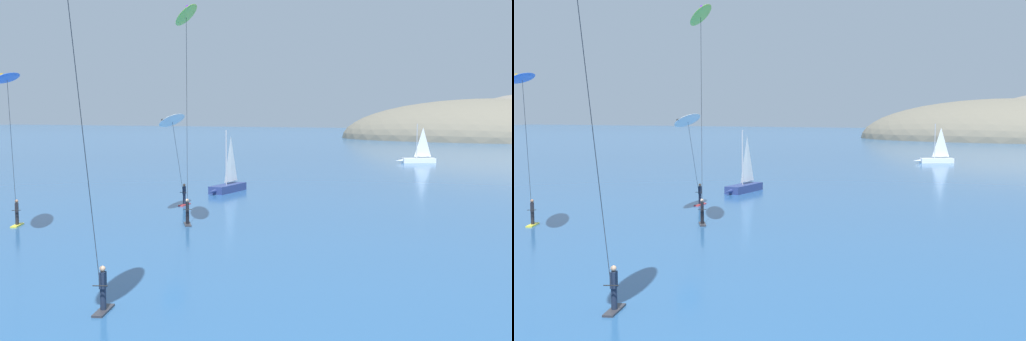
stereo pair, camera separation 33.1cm
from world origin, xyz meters
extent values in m
ellipsoid|color=#6B6656|center=(-3.05, 181.52, 0.00)|extent=(84.18, 54.08, 22.59)
cube|color=navy|center=(-14.45, 45.13, 0.35)|extent=(1.50, 4.83, 0.70)
cone|color=navy|center=(-14.50, 42.73, 0.35)|extent=(0.71, 2.17, 0.67)
cylinder|color=#B2B2B7|center=(-14.46, 44.83, 3.20)|extent=(0.12, 0.12, 5.00)
pyramid|color=white|center=(-14.44, 45.73, 3.03)|extent=(0.12, 1.80, 4.25)
cylinder|color=#A5A5AD|center=(-14.44, 45.73, 0.95)|extent=(0.12, 1.80, 0.08)
cube|color=white|center=(-5.15, 87.68, 0.35)|extent=(4.86, 3.62, 0.70)
cone|color=white|center=(-7.23, 86.48, 0.35)|extent=(2.20, 1.66, 0.67)
cylinder|color=#B2B2B7|center=(-5.41, 87.53, 3.20)|extent=(0.12, 0.12, 5.00)
pyramid|color=white|center=(-4.63, 87.98, 3.03)|extent=(1.60, 0.97, 4.25)
cylinder|color=#A5A5AD|center=(-4.63, 87.98, 0.95)|extent=(1.60, 0.97, 0.08)
cube|color=yellow|center=(-18.54, 23.54, 0.04)|extent=(1.03, 1.52, 0.08)
cylinder|color=black|center=(-18.54, 23.54, 0.48)|extent=(0.22, 0.22, 0.80)
cube|color=black|center=(-18.54, 23.54, 1.18)|extent=(0.37, 0.39, 0.60)
sphere|color=#9E7051|center=(-18.54, 23.54, 1.60)|extent=(0.22, 0.22, 0.22)
cylinder|color=black|center=(-18.32, 23.27, 1.06)|extent=(0.44, 0.39, 0.04)
ellipsoid|color=blue|center=(-16.46, 21.09, 9.27)|extent=(5.05, 5.57, 0.73)
cylinder|color=gold|center=(-16.46, 21.09, 9.32)|extent=(3.88, 4.51, 0.16)
cylinder|color=#333338|center=(-17.39, 22.18, 5.11)|extent=(1.89, 2.21, 8.12)
cube|color=#2D2D33|center=(-2.09, 11.41, 0.04)|extent=(0.89, 1.55, 0.08)
cylinder|color=#192338|center=(-2.09, 11.41, 0.48)|extent=(0.22, 0.22, 0.80)
cube|color=#192338|center=(-2.09, 11.41, 1.18)|extent=(0.31, 0.39, 0.60)
sphere|color=tan|center=(-2.09, 11.41, 1.60)|extent=(0.22, 0.22, 0.22)
cylinder|color=black|center=(-1.96, 11.09, 1.06)|extent=(0.52, 0.25, 0.04)
cylinder|color=#333338|center=(-1.31, 9.50, 7.22)|extent=(1.33, 3.20, 12.32)
cube|color=red|center=(-13.64, 36.11, 0.04)|extent=(0.56, 1.54, 0.08)
cylinder|color=#192338|center=(-13.64, 36.11, 0.48)|extent=(0.22, 0.22, 0.80)
cube|color=#192338|center=(-13.64, 36.11, 1.18)|extent=(0.29, 0.38, 0.60)
sphere|color=#9E7051|center=(-13.64, 36.11, 1.60)|extent=(0.22, 0.22, 0.22)
cylinder|color=black|center=(-13.55, 35.78, 1.06)|extent=(0.54, 0.19, 0.04)
ellipsoid|color=white|center=(-12.81, 33.18, 6.71)|extent=(2.69, 5.35, 1.13)
cylinder|color=black|center=(-12.81, 33.18, 6.76)|extent=(1.50, 4.78, 0.16)
cylinder|color=#333338|center=(-13.18, 34.48, 3.84)|extent=(0.76, 2.62, 5.56)
cube|color=#2D2D33|center=(-8.78, 28.48, 0.04)|extent=(1.20, 1.45, 0.08)
cylinder|color=black|center=(-8.78, 28.48, 0.48)|extent=(0.22, 0.22, 0.80)
cube|color=black|center=(-8.78, 28.48, 1.18)|extent=(0.35, 0.39, 0.60)
sphere|color=beige|center=(-8.78, 28.48, 1.60)|extent=(0.22, 0.22, 0.22)
cylinder|color=black|center=(-8.59, 28.19, 1.06)|extent=(0.49, 0.33, 0.04)
ellipsoid|color=#8CD12D|center=(-7.64, 26.68, 13.08)|extent=(4.47, 5.97, 1.06)
cylinder|color=#722DD1|center=(-7.64, 26.68, 13.13)|extent=(3.27, 5.05, 0.16)
cylinder|color=#333338|center=(-8.11, 27.43, 7.02)|extent=(0.99, 1.54, 11.92)
camera|label=1|loc=(12.61, -6.98, 7.24)|focal=45.00mm
camera|label=2|loc=(12.91, -6.84, 7.24)|focal=45.00mm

